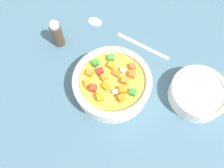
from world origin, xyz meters
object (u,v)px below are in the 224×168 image
at_px(soup_bowl_main, 112,83).
at_px(side_bowl_small, 198,93).
at_px(pepper_shaker, 57,33).
at_px(spoon, 121,35).

bearing_deg(soup_bowl_main, side_bowl_small, 160.57).
bearing_deg(pepper_shaker, side_bowl_small, 141.91).
distance_m(soup_bowl_main, pepper_shaker, 0.17).
xyz_separation_m(soup_bowl_main, pepper_shaker, (0.09, -0.14, 0.01)).
height_order(soup_bowl_main, pepper_shaker, pepper_shaker).
bearing_deg(side_bowl_small, spoon, -59.48).
relative_size(soup_bowl_main, pepper_shaker, 2.17).
xyz_separation_m(spoon, pepper_shaker, (0.15, -0.01, 0.03)).
distance_m(soup_bowl_main, spoon, 0.14).
xyz_separation_m(side_bowl_small, pepper_shaker, (0.26, -0.20, 0.02)).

